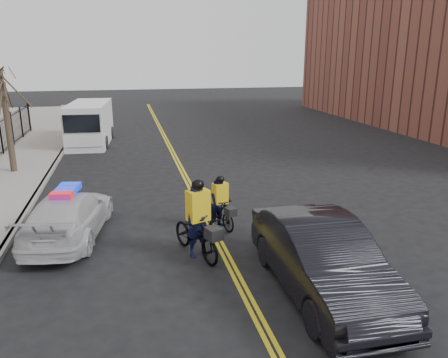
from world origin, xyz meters
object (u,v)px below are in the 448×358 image
Objects in this scene: police_cruiser at (69,215)px; cyclist_far at (220,207)px; dark_sedan at (322,259)px; cargo_van at (90,124)px; cyclist_near at (199,229)px.

cyclist_far is (4.57, -0.23, -0.02)m from police_cruiser.
dark_sedan is (5.97, -4.63, 0.16)m from police_cruiser.
cargo_van is 15.64m from cyclist_far.
cyclist_near is (3.58, -2.06, 0.06)m from police_cruiser.
dark_sedan is 4.62m from cyclist_far.
cargo_van is (-6.31, 19.24, 0.35)m from dark_sedan.
dark_sedan is 2.99× the size of cyclist_far.
cyclist_far is (4.91, -14.84, -0.54)m from cargo_van.
police_cruiser is at bearing -84.68° from cargo_van.
police_cruiser is 14.62m from cargo_van.
cyclist_near reaches higher than police_cruiser.
cyclist_near is 2.09m from cyclist_far.
cyclist_near is at bearing -137.55° from cyclist_far.
cargo_van reaches higher than dark_sedan.
police_cruiser is at bearing 128.95° from cyclist_near.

